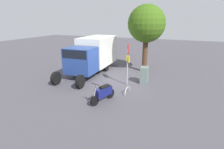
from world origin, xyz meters
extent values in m
plane|color=#4A474E|center=(0.00, 0.00, 0.00)|extent=(60.00, 60.00, 0.00)
cylinder|color=black|center=(-2.40, -3.63, 0.45)|extent=(0.91, 0.28, 0.90)
cylinder|color=black|center=(-2.48, -1.73, 0.45)|extent=(0.91, 0.28, 0.90)
cylinder|color=black|center=(1.98, -3.46, 0.45)|extent=(0.91, 0.28, 0.90)
cylinder|color=black|center=(1.91, -1.56, 0.45)|extent=(0.91, 0.28, 0.90)
cube|color=white|center=(-2.84, -2.70, 1.65)|extent=(3.97, 2.35, 2.41)
cube|color=navy|center=(0.10, -2.58, 1.40)|extent=(1.88, 2.17, 1.90)
cube|color=black|center=(0.10, -2.58, 2.00)|extent=(1.89, 2.01, 0.60)
cylinder|color=black|center=(3.75, 0.48, 0.28)|extent=(0.56, 0.27, 0.56)
cylinder|color=black|center=(2.56, 0.86, 0.28)|extent=(0.56, 0.27, 0.56)
cube|color=navy|center=(3.11, 0.69, 0.56)|extent=(1.15, 0.64, 0.48)
cube|color=black|center=(3.01, 0.72, 0.83)|extent=(0.69, 0.46, 0.12)
cylinder|color=slate|center=(3.70, 0.50, 0.83)|extent=(0.29, 0.15, 0.69)
cylinder|color=black|center=(3.70, 0.50, 1.18)|extent=(0.21, 0.54, 0.04)
cylinder|color=#9E9EA3|center=(0.11, 1.04, 1.33)|extent=(0.08, 0.08, 2.66)
cylinder|color=red|center=(0.11, 1.06, 2.47)|extent=(0.71, 0.32, 0.76)
cube|color=yellow|center=(0.11, 1.06, 1.83)|extent=(0.33, 0.33, 0.44)
cylinder|color=#47301E|center=(-3.60, 1.37, 1.46)|extent=(0.43, 0.43, 2.92)
sphere|color=#395E15|center=(-3.60, 1.37, 3.98)|extent=(3.02, 3.02, 3.02)
cube|color=slate|center=(-0.70, 2.04, 0.58)|extent=(0.76, 0.56, 1.17)
torus|color=#B7B7BC|center=(1.54, 1.55, 0.00)|extent=(0.85, 0.11, 0.85)
camera|label=1|loc=(11.36, 4.66, 4.38)|focal=29.12mm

